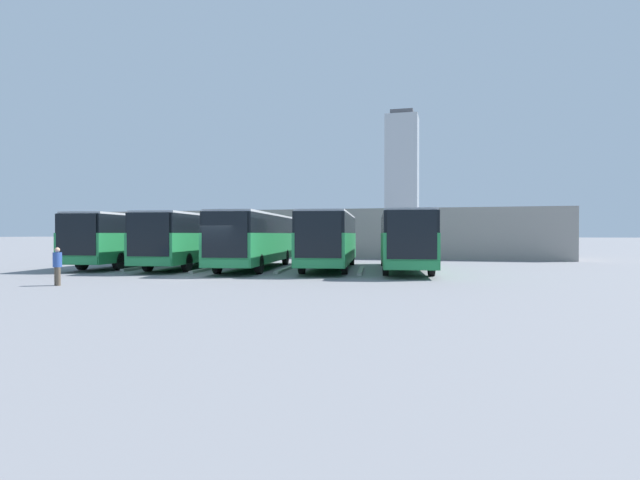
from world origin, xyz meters
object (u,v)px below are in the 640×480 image
bus_4 (132,238)px  bus_3 (192,238)px  bus_1 (330,238)px  bus_2 (255,238)px  bus_0 (404,238)px  pedestrian (57,265)px

bus_4 → bus_3: bearing=171.0°
bus_1 → bus_4: same height
bus_1 → bus_2: 4.49m
bus_2 → bus_3: size_ratio=1.00×
bus_1 → bus_2: same height
bus_0 → bus_2: size_ratio=1.00×
bus_0 → bus_4: same height
bus_4 → pedestrian: size_ratio=8.14×
bus_4 → bus_0: bearing=173.4°
bus_4 → pedestrian: bus_4 is taller
bus_1 → pedestrian: (8.50, 12.06, -1.01)m
bus_4 → pedestrian: 12.50m
pedestrian → bus_1: bearing=-97.1°
bus_0 → pedestrian: 17.65m
bus_3 → bus_4: (4.39, -0.07, 0.00)m
bus_2 → bus_3: 4.40m
bus_0 → bus_3: bearing=-5.9°
bus_4 → bus_1: bearing=174.0°
bus_1 → bus_4: (13.17, 0.50, 0.00)m
pedestrian → bus_4: bearing=-39.9°
bus_2 → bus_4: bearing=-10.8°
bus_1 → bus_0: bearing=171.3°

